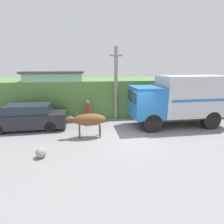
{
  "coord_description": "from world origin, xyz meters",
  "views": [
    {
      "loc": [
        -2.58,
        -9.03,
        3.88
      ],
      "look_at": [
        -1.07,
        0.9,
        1.26
      ],
      "focal_mm": 28.0,
      "sensor_mm": 36.0,
      "label": 1
    }
  ],
  "objects": [
    {
      "name": "ground_plane",
      "position": [
        0.0,
        0.0,
        0.0
      ],
      "size": [
        60.0,
        60.0,
        0.0
      ],
      "primitive_type": "plane",
      "color": "gray"
    },
    {
      "name": "roadside_rock",
      "position": [
        -4.61,
        -1.7,
        0.23
      ],
      "size": [
        0.46,
        0.46,
        0.46
      ],
      "color": "gray",
      "rests_on": "ground_plane"
    },
    {
      "name": "building_backdrop",
      "position": [
        -4.82,
        4.81,
        1.79
      ],
      "size": [
        4.3,
        2.7,
        3.55
      ],
      "color": "#8CC69E",
      "rests_on": "ground_plane"
    },
    {
      "name": "hillside_embankment",
      "position": [
        0.0,
        6.41,
        1.42
      ],
      "size": [
        32.0,
        5.61,
        2.84
      ],
      "color": "#568442",
      "rests_on": "ground_plane"
    },
    {
      "name": "parked_suv",
      "position": [
        -6.23,
        2.26,
        0.78
      ],
      "size": [
        4.76,
        1.85,
        1.61
      ],
      "rotation": [
        0.0,
        0.0,
        -0.08
      ],
      "color": "#232328",
      "rests_on": "ground_plane"
    },
    {
      "name": "utility_pole",
      "position": [
        -0.39,
        3.45,
        2.73
      ],
      "size": [
        0.9,
        0.25,
        5.24
      ],
      "color": "gray",
      "rests_on": "ground_plane"
    },
    {
      "name": "cargo_truck",
      "position": [
        3.6,
        1.44,
        1.84
      ],
      "size": [
        6.35,
        2.29,
        3.31
      ],
      "rotation": [
        0.0,
        0.0,
        0.02
      ],
      "color": "#2D2D2D",
      "rests_on": "ground_plane"
    },
    {
      "name": "pedestrian_on_hill",
      "position": [
        -2.45,
        3.01,
        0.87
      ],
      "size": [
        0.4,
        0.4,
        1.58
      ],
      "rotation": [
        0.0,
        0.0,
        2.88
      ],
      "color": "#38332D",
      "rests_on": "ground_plane"
    },
    {
      "name": "brown_cow",
      "position": [
        -2.47,
        0.33,
        1.01
      ],
      "size": [
        2.22,
        0.67,
        1.35
      ],
      "rotation": [
        0.0,
        0.0,
        -0.24
      ],
      "color": "brown",
      "rests_on": "ground_plane"
    }
  ]
}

